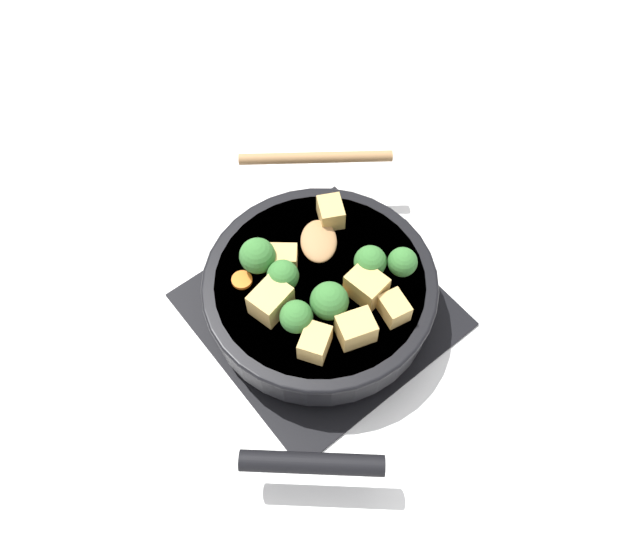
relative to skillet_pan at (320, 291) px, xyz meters
name	(u,v)px	position (x,y,z in m)	size (l,w,h in m)	color
ground_plane	(320,310)	(0.00, 0.00, -0.06)	(2.40, 2.40, 0.00)	white
front_burner_grate	(320,306)	(0.00, 0.00, -0.05)	(0.31, 0.31, 0.03)	black
skillet_pan	(320,291)	(0.00, 0.00, 0.00)	(0.39, 0.37, 0.06)	black
wooden_spoon	(317,193)	(-0.11, 0.08, 0.03)	(0.23, 0.22, 0.02)	#A87A4C
tofu_cube_center_large	(366,286)	(0.05, 0.03, 0.04)	(0.05, 0.04, 0.04)	tan
tofu_cube_near_handle	(271,301)	(-0.01, -0.07, 0.04)	(0.05, 0.04, 0.04)	tan
tofu_cube_east_chunk	(394,308)	(0.09, 0.04, 0.04)	(0.04, 0.03, 0.03)	tan
tofu_cube_west_chunk	(283,258)	(-0.05, -0.02, 0.04)	(0.04, 0.03, 0.03)	tan
tofu_cube_back_piece	(315,343)	(0.07, -0.06, 0.04)	(0.04, 0.03, 0.03)	tan
tofu_cube_front_piece	(356,329)	(0.09, -0.01, 0.04)	(0.04, 0.03, 0.03)	tan
tofu_cube_mid_small	(331,212)	(-0.07, 0.07, 0.04)	(0.04, 0.03, 0.03)	tan
broccoli_floret_near_spoon	(257,256)	(-0.07, -0.05, 0.05)	(0.05, 0.05, 0.05)	#709956
broccoli_floret_center_top	(402,262)	(0.06, 0.09, 0.05)	(0.04, 0.04, 0.05)	#709956
broccoli_floret_east_rim	(329,301)	(0.04, -0.02, 0.05)	(0.05, 0.05, 0.05)	#709956
broccoli_floret_west_rim	(370,262)	(0.03, 0.06, 0.05)	(0.04, 0.04, 0.05)	#709956
broccoli_floret_north_edge	(296,317)	(0.03, -0.06, 0.05)	(0.04, 0.04, 0.05)	#709956
broccoli_floret_south_cluster	(283,276)	(-0.02, -0.04, 0.05)	(0.04, 0.04, 0.05)	#709956
carrot_slice_orange_thin	(334,295)	(0.03, 0.00, 0.03)	(0.02, 0.02, 0.01)	orange
carrot_slice_near_center	(242,280)	(-0.06, -0.08, 0.03)	(0.03, 0.03, 0.01)	orange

